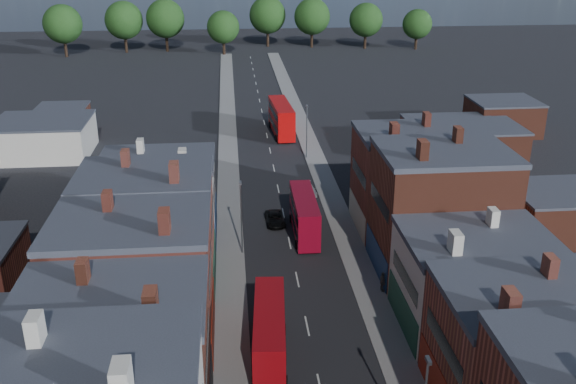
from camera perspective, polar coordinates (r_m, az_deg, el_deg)
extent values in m
cube|color=gray|center=(86.33, -5.29, 0.67)|extent=(3.00, 200.00, 0.12)
cube|color=gray|center=(87.22, 3.28, 0.96)|extent=(3.00, 200.00, 0.12)
cube|color=brown|center=(44.31, 23.48, -14.86)|extent=(12.00, 80.00, 12.29)
cube|color=slate|center=(39.99, 12.37, -14.41)|extent=(0.25, 0.70, 0.25)
cylinder|color=slate|center=(66.36, -4.17, -2.40)|extent=(0.16, 0.16, 8.00)
cube|color=slate|center=(64.81, -4.27, 0.82)|extent=(0.25, 0.70, 0.25)
cylinder|color=slate|center=(95.15, 1.67, 5.31)|extent=(0.16, 0.16, 8.00)
cube|color=slate|center=(94.07, 1.70, 7.65)|extent=(0.25, 0.70, 0.25)
cube|color=#9F090F|center=(51.19, -1.65, -12.47)|extent=(3.09, 10.58, 4.18)
cube|color=black|center=(51.65, -1.64, -13.20)|extent=(3.09, 9.75, 0.85)
cube|color=black|center=(50.63, -1.66, -11.54)|extent=(3.09, 9.75, 0.85)
cylinder|color=black|center=(49.69, -3.07, -16.51)|extent=(0.35, 0.97, 0.95)
cylinder|color=black|center=(49.67, -0.21, -16.49)|extent=(0.35, 0.97, 0.95)
cylinder|color=black|center=(55.07, -2.88, -12.17)|extent=(0.35, 0.97, 0.95)
cylinder|color=black|center=(55.05, -0.35, -12.15)|extent=(0.35, 0.97, 0.95)
cube|color=maroon|center=(71.04, 1.46, -2.03)|extent=(2.47, 10.51, 4.20)
cube|color=black|center=(71.38, 1.46, -2.62)|extent=(2.52, 9.67, 0.86)
cube|color=black|center=(70.64, 1.47, -1.28)|extent=(2.52, 9.67, 0.86)
cylinder|color=black|center=(68.75, 0.76, -4.69)|extent=(0.29, 0.96, 0.95)
cylinder|color=black|center=(69.00, 2.74, -4.61)|extent=(0.29, 0.96, 0.95)
cylinder|color=black|center=(74.78, 0.26, -2.38)|extent=(0.29, 0.96, 0.95)
cylinder|color=black|center=(75.01, 2.08, -2.31)|extent=(0.29, 0.96, 0.95)
cube|color=#B70808|center=(107.18, -0.60, 6.60)|extent=(3.54, 12.35, 4.88)
cube|color=black|center=(107.44, -0.60, 6.12)|extent=(3.54, 11.38, 1.00)
cube|color=black|center=(106.88, -0.60, 7.21)|extent=(3.54, 11.38, 1.00)
cylinder|color=black|center=(103.93, -1.04, 4.79)|extent=(0.40, 1.13, 1.11)
cylinder|color=black|center=(104.33, 0.48, 4.87)|extent=(0.40, 1.13, 1.11)
cylinder|color=black|center=(111.34, -1.60, 5.97)|extent=(0.40, 1.13, 1.11)
cylinder|color=black|center=(111.71, -0.18, 6.04)|extent=(0.40, 1.13, 1.11)
imported|color=black|center=(74.42, -1.16, -2.38)|extent=(2.25, 4.60, 1.26)
imported|color=silver|center=(82.97, 1.84, 0.23)|extent=(2.05, 4.12, 1.15)
imported|color=#5B554E|center=(61.18, 8.40, -7.90)|extent=(0.67, 1.22, 1.98)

